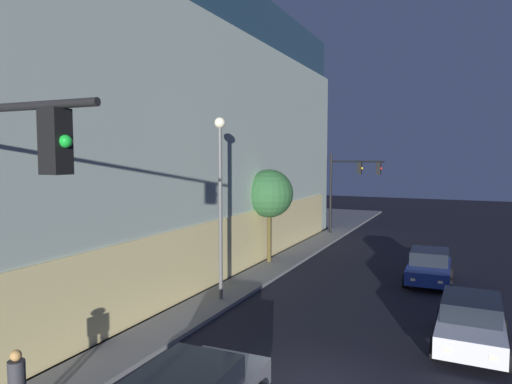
{
  "coord_description": "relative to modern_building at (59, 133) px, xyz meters",
  "views": [
    {
      "loc": [
        -10.76,
        -3.3,
        5.94
      ],
      "look_at": [
        5.79,
        4.37,
        4.58
      ],
      "focal_mm": 31.96,
      "sensor_mm": 36.0,
      "label": 1
    }
  ],
  "objects": [
    {
      "name": "sidewalk_tree",
      "position": [
        2.54,
        -13.1,
        -3.51
      ],
      "size": [
        2.67,
        2.67,
        5.18
      ],
      "color": "#4A3E1E",
      "rests_on": "sidewalk_corner"
    },
    {
      "name": "car_blue",
      "position": [
        2.32,
        -21.51,
        -6.7
      ],
      "size": [
        4.14,
        2.19,
        1.54
      ],
      "color": "navy",
      "rests_on": "ground"
    },
    {
      "name": "car_white",
      "position": [
        -5.1,
        -23.26,
        -6.68
      ],
      "size": [
        4.26,
        2.19,
        1.54
      ],
      "color": "silver",
      "rests_on": "ground"
    },
    {
      "name": "traffic_light_far_corner",
      "position": [
        13.65,
        -15.02,
        -3.1
      ],
      "size": [
        0.39,
        4.12,
        6.13
      ],
      "color": "black",
      "rests_on": "sidewalk_corner"
    },
    {
      "name": "pedestrian_waiting",
      "position": [
        -14.15,
        -14.34,
        -6.33
      ],
      "size": [
        0.36,
        0.36,
        1.69
      ],
      "color": "black",
      "rests_on": "sidewalk_corner"
    },
    {
      "name": "modern_building",
      "position": [
        0.0,
        0.0,
        0.0
      ],
      "size": [
        31.98,
        25.66,
        15.11
      ],
      "color": "#4C4C51",
      "rests_on": "ground"
    },
    {
      "name": "street_lamp_sidewalk",
      "position": [
        -4.47,
        -13.94,
        -2.63
      ],
      "size": [
        0.44,
        0.44,
        7.43
      ],
      "color": "#545454",
      "rests_on": "sidewalk_corner"
    }
  ]
}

